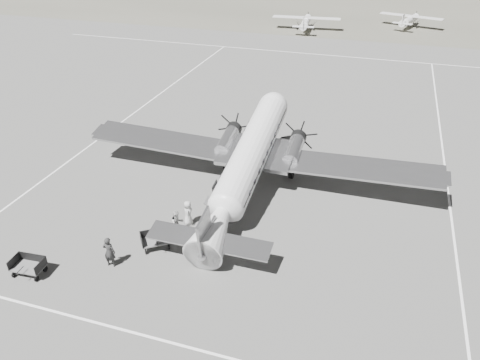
{
  "coord_description": "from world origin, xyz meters",
  "views": [
    {
      "loc": [
        6.18,
        -27.93,
        18.34
      ],
      "look_at": [
        -2.22,
        -1.54,
        2.2
      ],
      "focal_mm": 35.0,
      "sensor_mm": 36.0,
      "label": 1
    }
  ],
  "objects_px": {
    "dc3_airliner": "(248,162)",
    "light_plane_right": "(410,21)",
    "light_plane_left": "(306,23)",
    "ramp_agent": "(177,224)",
    "baggage_cart_near": "(156,240)",
    "baggage_cart_far": "(28,267)",
    "ground_crew": "(109,252)",
    "passenger": "(188,213)"
  },
  "relations": [
    {
      "from": "light_plane_right",
      "to": "passenger",
      "type": "xyz_separation_m",
      "value": [
        -13.71,
        -66.88,
        -0.26
      ]
    },
    {
      "from": "light_plane_left",
      "to": "baggage_cart_near",
      "type": "height_order",
      "value": "light_plane_left"
    },
    {
      "from": "baggage_cart_far",
      "to": "dc3_airliner",
      "type": "bearing_deg",
      "value": 48.65
    },
    {
      "from": "dc3_airliner",
      "to": "ground_crew",
      "type": "xyz_separation_m",
      "value": [
        -5.36,
        -10.3,
        -1.61
      ]
    },
    {
      "from": "dc3_airliner",
      "to": "light_plane_left",
      "type": "xyz_separation_m",
      "value": [
        -5.99,
        54.24,
        -1.4
      ]
    },
    {
      "from": "light_plane_right",
      "to": "baggage_cart_near",
      "type": "distance_m",
      "value": 71.31
    },
    {
      "from": "baggage_cart_far",
      "to": "ground_crew",
      "type": "distance_m",
      "value": 4.62
    },
    {
      "from": "baggage_cart_near",
      "to": "ground_crew",
      "type": "distance_m",
      "value": 2.98
    },
    {
      "from": "ground_crew",
      "to": "dc3_airliner",
      "type": "bearing_deg",
      "value": -121.35
    },
    {
      "from": "ramp_agent",
      "to": "light_plane_right",
      "type": "bearing_deg",
      "value": 17.86
    },
    {
      "from": "baggage_cart_far",
      "to": "passenger",
      "type": "xyz_separation_m",
      "value": [
        6.8,
        7.36,
        0.35
      ]
    },
    {
      "from": "dc3_airliner",
      "to": "baggage_cart_near",
      "type": "bearing_deg",
      "value": -114.58
    },
    {
      "from": "light_plane_left",
      "to": "baggage_cart_near",
      "type": "xyz_separation_m",
      "value": [
        2.4,
        -62.18,
        -0.69
      ]
    },
    {
      "from": "baggage_cart_near",
      "to": "ground_crew",
      "type": "xyz_separation_m",
      "value": [
        -1.77,
        -2.36,
        0.48
      ]
    },
    {
      "from": "light_plane_left",
      "to": "dc3_airliner",
      "type": "bearing_deg",
      "value": -88.57
    },
    {
      "from": "dc3_airliner",
      "to": "ground_crew",
      "type": "bearing_deg",
      "value": -117.74
    },
    {
      "from": "light_plane_right",
      "to": "baggage_cart_far",
      "type": "bearing_deg",
      "value": -88.5
    },
    {
      "from": "ramp_agent",
      "to": "passenger",
      "type": "distance_m",
      "value": 1.47
    },
    {
      "from": "dc3_airliner",
      "to": "passenger",
      "type": "distance_m",
      "value": 5.95
    },
    {
      "from": "baggage_cart_near",
      "to": "ramp_agent",
      "type": "height_order",
      "value": "ramp_agent"
    },
    {
      "from": "light_plane_right",
      "to": "passenger",
      "type": "relative_size",
      "value": 6.22
    },
    {
      "from": "ramp_agent",
      "to": "light_plane_left",
      "type": "bearing_deg",
      "value": 32.34
    },
    {
      "from": "light_plane_left",
      "to": "ground_crew",
      "type": "xyz_separation_m",
      "value": [
        0.63,
        -64.54,
        -0.21
      ]
    },
    {
      "from": "baggage_cart_far",
      "to": "passenger",
      "type": "relative_size",
      "value": 1.07
    },
    {
      "from": "ground_crew",
      "to": "passenger",
      "type": "distance_m",
      "value": 5.92
    },
    {
      "from": "passenger",
      "to": "ground_crew",
      "type": "bearing_deg",
      "value": 135.84
    },
    {
      "from": "baggage_cart_near",
      "to": "baggage_cart_far",
      "type": "height_order",
      "value": "baggage_cart_far"
    },
    {
      "from": "light_plane_right",
      "to": "baggage_cart_near",
      "type": "bearing_deg",
      "value": -84.92
    },
    {
      "from": "light_plane_right",
      "to": "baggage_cart_near",
      "type": "xyz_separation_m",
      "value": [
        -14.66,
        -69.79,
        -0.62
      ]
    },
    {
      "from": "baggage_cart_far",
      "to": "ground_crew",
      "type": "bearing_deg",
      "value": 23.19
    },
    {
      "from": "dc3_airliner",
      "to": "light_plane_left",
      "type": "relative_size",
      "value": 2.35
    },
    {
      "from": "light_plane_right",
      "to": "ramp_agent",
      "type": "height_order",
      "value": "light_plane_right"
    },
    {
      "from": "dc3_airliner",
      "to": "baggage_cart_near",
      "type": "xyz_separation_m",
      "value": [
        -3.6,
        -7.94,
        -2.09
      ]
    },
    {
      "from": "light_plane_left",
      "to": "ramp_agent",
      "type": "bearing_deg",
      "value": -91.82
    },
    {
      "from": "dc3_airliner",
      "to": "ramp_agent",
      "type": "bearing_deg",
      "value": -113.15
    },
    {
      "from": "ground_crew",
      "to": "passenger",
      "type": "bearing_deg",
      "value": -121.13
    },
    {
      "from": "light_plane_right",
      "to": "baggage_cart_near",
      "type": "height_order",
      "value": "light_plane_right"
    },
    {
      "from": "dc3_airliner",
      "to": "light_plane_right",
      "type": "xyz_separation_m",
      "value": [
        11.06,
        61.85,
        -1.47
      ]
    },
    {
      "from": "baggage_cart_near",
      "to": "dc3_airliner",
      "type": "bearing_deg",
      "value": 29.5
    },
    {
      "from": "ground_crew",
      "to": "baggage_cart_far",
      "type": "bearing_deg",
      "value": 23.38
    },
    {
      "from": "dc3_airliner",
      "to": "light_plane_left",
      "type": "height_order",
      "value": "dc3_airliner"
    },
    {
      "from": "ramp_agent",
      "to": "dc3_airliner",
      "type": "bearing_deg",
      "value": 6.36
    }
  ]
}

